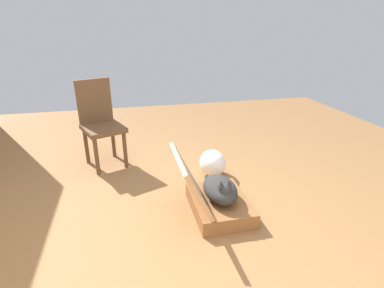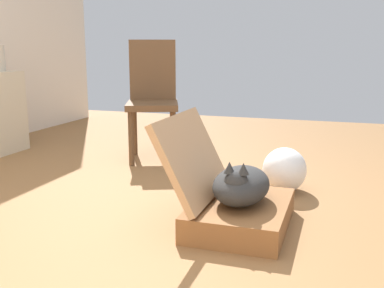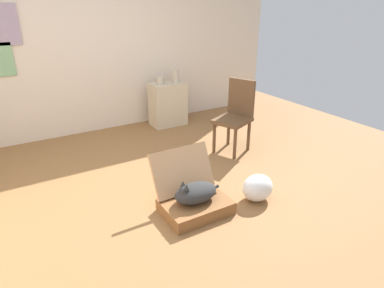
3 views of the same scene
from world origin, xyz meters
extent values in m
plane|color=olive|center=(0.00, 0.00, 0.00)|extent=(7.68, 7.68, 0.00)
cube|color=brown|center=(0.06, -0.59, 0.07)|extent=(0.65, 0.47, 0.13)
cube|color=tan|center=(0.06, -0.33, 0.35)|extent=(0.65, 0.25, 0.44)
ellipsoid|color=#2D2D2D|center=(0.06, -0.59, 0.22)|extent=(0.44, 0.28, 0.18)
sphere|color=#2D2D2D|center=(-0.06, -0.59, 0.27)|extent=(0.12, 0.12, 0.12)
cone|color=#2D2D2D|center=(-0.06, -0.63, 0.34)|extent=(0.06, 0.06, 0.06)
cone|color=#2D2D2D|center=(-0.06, -0.56, 0.34)|extent=(0.06, 0.06, 0.06)
cylinder|color=#2D2D2D|center=(0.26, -0.55, 0.17)|extent=(0.20, 0.03, 0.07)
ellipsoid|color=white|center=(0.74, -0.73, 0.14)|extent=(0.34, 0.28, 0.28)
cylinder|color=brown|center=(1.02, 0.49, 0.21)|extent=(0.04, 0.04, 0.43)
cylinder|color=brown|center=(1.14, 0.19, 0.21)|extent=(0.04, 0.04, 0.43)
cylinder|color=brown|center=(1.37, 0.63, 0.21)|extent=(0.04, 0.04, 0.43)
cylinder|color=brown|center=(1.49, 0.33, 0.21)|extent=(0.04, 0.04, 0.43)
cube|color=brown|center=(1.26, 0.41, 0.45)|extent=(0.58, 0.55, 0.05)
cube|color=brown|center=(1.45, 0.49, 0.73)|extent=(0.18, 0.38, 0.50)
camera|label=1|loc=(-2.10, 0.15, 1.56)|focal=28.24mm
camera|label=2|loc=(-2.10, -1.05, 0.90)|focal=42.20mm
camera|label=3|loc=(-1.40, -2.97, 1.94)|focal=31.32mm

